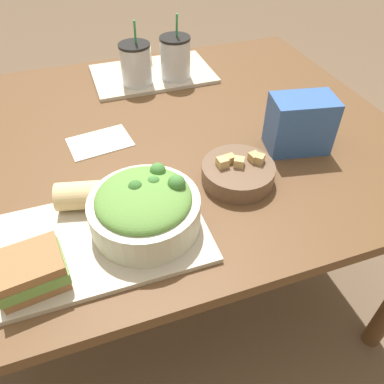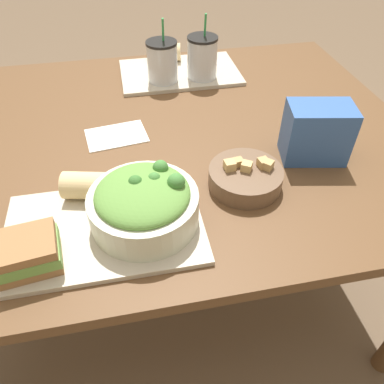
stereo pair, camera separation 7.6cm
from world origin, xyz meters
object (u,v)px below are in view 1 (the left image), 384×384
Objects in this scene: salad_bowl at (145,207)px; drink_cup_red at (175,59)px; baguette_far at (136,54)px; baguette_near at (92,195)px; drink_cup_dark at (136,65)px; soup_bowl at (238,172)px; sandwich_near at (31,271)px; napkin_folded at (100,142)px; chip_bag at (300,124)px.

salad_bowl is 1.09× the size of drink_cup_red.
baguette_near is at bearing 170.03° from baguette_far.
drink_cup_red reaches higher than baguette_far.
drink_cup_dark reaches higher than baguette_far.
baguette_far is at bearing 96.77° from soup_bowl.
sandwich_near is 0.21m from baguette_near.
baguette_far is at bearing 65.20° from napkin_folded.
sandwich_near is at bearing -150.48° from chip_bag.
napkin_folded is (0.05, 0.25, -0.04)m from baguette_near.
chip_bag reaches higher than salad_bowl.
chip_bag is 0.98× the size of napkin_folded.
chip_bag is (0.20, 0.07, 0.05)m from soup_bowl.
drink_cup_dark is 0.57m from chip_bag.
baguette_near is 0.76× the size of drink_cup_red.
baguette_near is 1.30× the size of baguette_far.
napkin_folded is (0.18, 0.41, -0.04)m from sandwich_near.
sandwich_near is at bearing -124.62° from drink_cup_red.
baguette_far is 0.59× the size of drink_cup_red.
sandwich_near is (-0.22, -0.07, -0.02)m from salad_bowl.
drink_cup_dark is (0.35, 0.70, 0.03)m from sandwich_near.
napkin_folded is at bearing -136.94° from drink_cup_red.
baguette_far is at bearing 78.61° from salad_bowl.
chip_bag is (0.32, -0.48, -0.00)m from drink_cup_dark.
chip_bag reaches higher than baguette_far.
soup_bowl is at bearing -163.19° from baguette_far.
sandwich_near is at bearing -113.20° from napkin_folded.
drink_cup_red reaches higher than napkin_folded.
soup_bowl is at bearing 10.06° from sandwich_near.
soup_bowl is 0.55m from drink_cup_red.
baguette_near is 0.78× the size of drink_cup_dark.
sandwich_near is (-0.47, -0.15, 0.02)m from soup_bowl.
drink_cup_red reaches higher than soup_bowl.
drink_cup_red is at bearing 88.23° from soup_bowl.
salad_bowl is 0.35m from napkin_folded.
baguette_far is 0.19m from drink_cup_red.
baguette_far is at bearing -6.70° from baguette_near.
soup_bowl is 1.33× the size of sandwich_near.
sandwich_near is at bearing -162.21° from soup_bowl.
sandwich_near reaches higher than soup_bowl.
napkin_folded is (-0.17, -0.29, -0.07)m from drink_cup_dark.
sandwich_near is 0.74× the size of napkin_folded.
salad_bowl reaches higher than sandwich_near.
sandwich_near reaches higher than baguette_far.
chip_bag is at bearing -68.81° from drink_cup_red.
sandwich_near is at bearing 154.94° from baguette_near.
sandwich_near is 1.07× the size of baguette_far.
baguette_far is at bearing 58.24° from sandwich_near.
soup_bowl is (0.24, 0.08, -0.04)m from salad_bowl.
drink_cup_dark is (-0.12, 0.55, 0.05)m from soup_bowl.
chip_bag is at bearing -145.68° from baguette_far.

